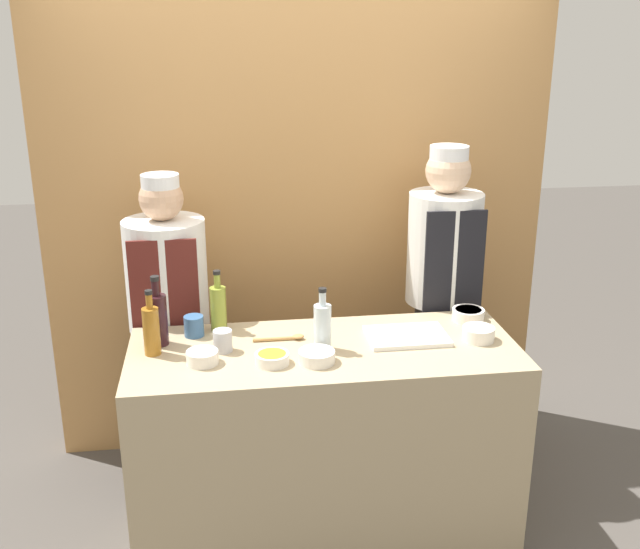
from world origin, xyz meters
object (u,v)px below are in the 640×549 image
at_px(cutting_board, 407,336).
at_px(bottle_oil, 218,307).
at_px(sauce_bowl_red, 478,333).
at_px(bottle_wine, 158,318).
at_px(sauce_bowl_yellow, 272,358).
at_px(chef_right, 441,301).
at_px(sauce_bowl_white, 468,314).
at_px(cup_steel, 223,341).
at_px(cup_blue, 194,326).
at_px(sauce_bowl_purple, 317,356).
at_px(wooden_spoon, 284,338).
at_px(bottle_amber, 151,329).
at_px(bottle_clear, 322,326).
at_px(sauce_bowl_orange, 202,357).
at_px(chef_left, 170,328).

height_order(cutting_board, bottle_oil, bottle_oil).
bearing_deg(sauce_bowl_red, bottle_wine, 173.81).
xyz_separation_m(sauce_bowl_red, bottle_oil, (-1.10, 0.26, 0.08)).
distance_m(sauce_bowl_yellow, chef_right, 1.11).
bearing_deg(sauce_bowl_yellow, sauce_bowl_white, 19.61).
xyz_separation_m(bottle_wine, cup_steel, (0.27, -0.11, -0.07)).
height_order(bottle_oil, cup_blue, bottle_oil).
distance_m(cutting_board, cup_blue, 0.92).
height_order(cutting_board, bottle_wine, bottle_wine).
height_order(bottle_oil, cup_steel, bottle_oil).
bearing_deg(sauce_bowl_white, chef_right, 94.61).
xyz_separation_m(sauce_bowl_purple, cup_steel, (-0.37, 0.16, 0.02)).
bearing_deg(wooden_spoon, bottle_wine, 176.41).
distance_m(cutting_board, bottle_amber, 1.08).
bearing_deg(bottle_oil, bottle_wine, -154.95).
xyz_separation_m(bottle_wine, bottle_clear, (0.68, -0.15, -0.01)).
height_order(cup_steel, wooden_spoon, cup_steel).
distance_m(bottle_wine, bottle_clear, 0.69).
bearing_deg(wooden_spoon, chef_right, 27.66).
bearing_deg(cutting_board, bottle_clear, -170.54).
xyz_separation_m(sauce_bowl_orange, chef_left, (-0.16, 0.61, -0.12)).
height_order(sauce_bowl_red, cup_steel, cup_steel).
xyz_separation_m(sauce_bowl_red, bottle_clear, (-0.67, -0.00, 0.07)).
relative_size(bottle_wine, bottle_clear, 1.12).
distance_m(sauce_bowl_yellow, wooden_spoon, 0.23).
height_order(sauce_bowl_yellow, sauce_bowl_red, sauce_bowl_red).
bearing_deg(cup_blue, sauce_bowl_white, 0.20).
distance_m(cup_blue, chef_right, 1.25).
xyz_separation_m(sauce_bowl_orange, sauce_bowl_red, (1.17, 0.07, 0.00)).
relative_size(bottle_clear, chef_right, 0.16).
relative_size(sauce_bowl_yellow, bottle_oil, 0.50).
height_order(cutting_board, cup_steel, cup_steel).
bearing_deg(cup_blue, sauce_bowl_red, -10.21).
height_order(sauce_bowl_orange, cup_blue, cup_blue).
distance_m(sauce_bowl_red, chef_right, 0.55).
xyz_separation_m(cup_steel, wooden_spoon, (0.26, 0.07, -0.04)).
bearing_deg(sauce_bowl_white, sauce_bowl_purple, -155.27).
bearing_deg(cup_blue, chef_right, 15.25).
distance_m(sauce_bowl_orange, bottle_amber, 0.25).
xyz_separation_m(bottle_clear, cup_blue, (-0.53, 0.22, -0.06)).
bearing_deg(bottle_oil, sauce_bowl_white, -2.20).
distance_m(bottle_amber, cup_steel, 0.29).
bearing_deg(bottle_wine, bottle_clear, -12.42).
bearing_deg(sauce_bowl_orange, wooden_spoon, 27.77).
distance_m(bottle_oil, cup_steel, 0.23).
xyz_separation_m(sauce_bowl_white, cup_steel, (-1.11, -0.18, 0.02)).
height_order(sauce_bowl_purple, cup_blue, cup_blue).
xyz_separation_m(bottle_amber, cup_blue, (0.16, 0.17, -0.06)).
xyz_separation_m(bottle_amber, chef_left, (0.04, 0.49, -0.20)).
distance_m(sauce_bowl_purple, chef_left, 0.92).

